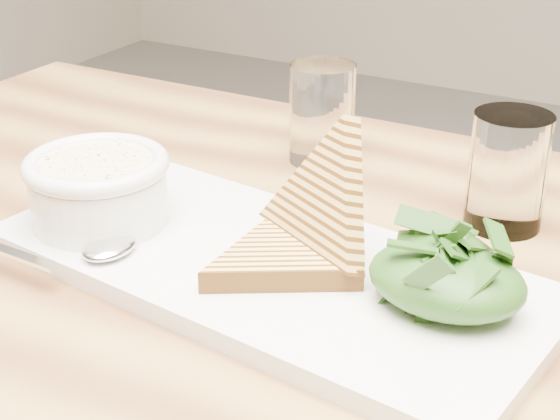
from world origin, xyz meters
The scene contains 13 objects.
table_top centered at (-0.09, 0.14, 0.73)m, with size 1.23×0.82×0.04m, color #A2773A.
table_leg_bl centered at (-0.66, 0.51, 0.36)m, with size 0.06×0.06×0.71m, color #A2773A.
platter centered at (-0.14, 0.18, 0.76)m, with size 0.44×0.20×0.02m, color white.
soup_bowl centered at (-0.30, 0.17, 0.79)m, with size 0.11×0.11×0.04m, color white.
soup centered at (-0.30, 0.17, 0.82)m, with size 0.10×0.10×0.01m, color beige.
bowl_rim centered at (-0.30, 0.17, 0.82)m, with size 0.12×0.12×0.01m, color white.
sandwich_flat centered at (-0.13, 0.17, 0.78)m, with size 0.14×0.14×0.02m, color #D7A853, non-canonical shape.
sandwich_lean centered at (-0.11, 0.20, 0.81)m, with size 0.14×0.14×0.08m, color #D7A853, non-canonical shape.
salad_base centered at (0.00, 0.18, 0.79)m, with size 0.11×0.09×0.04m, color black.
arugula_pile centered at (0.00, 0.18, 0.80)m, with size 0.11×0.10×0.05m, color #32591B, non-canonical shape.
spoon_bowl centered at (-0.26, 0.13, 0.77)m, with size 0.04×0.05×0.01m, color silver.
glass_near centered at (-0.22, 0.41, 0.80)m, with size 0.07×0.07×0.10m, color white.
glass_far centered at (-0.01, 0.36, 0.80)m, with size 0.07×0.07×0.10m, color white.
Camera 1 is at (0.15, -0.32, 1.09)m, focal length 55.00 mm.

